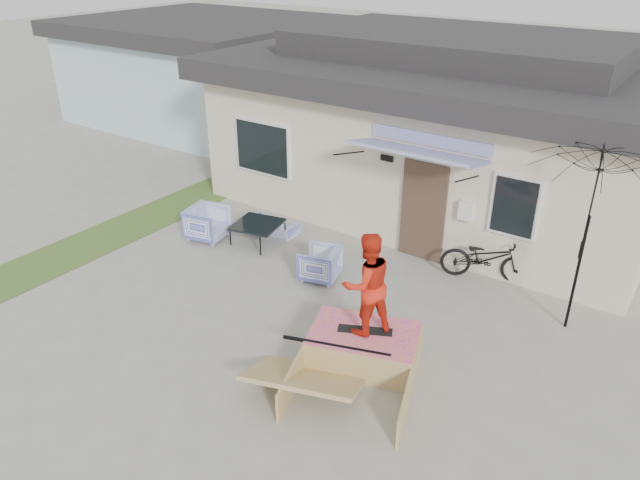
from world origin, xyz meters
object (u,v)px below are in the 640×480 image
Objects in this scene: armchair_right at (320,262)px; skateboard at (365,330)px; coffee_table at (258,233)px; loveseat at (271,220)px; armchair_left at (208,221)px; skate_ramp at (364,348)px; patio_umbrella at (585,236)px; skater at (367,282)px; bicycle at (487,253)px.

skateboard is (2.04, -1.70, 0.21)m from armchair_right.
coffee_table is at bearing 125.71° from skateboard.
loveseat is 1.43m from armchair_left.
skate_ramp is (2.06, -1.75, -0.09)m from armchair_right.
loveseat is 0.49× the size of patio_umbrella.
skate_ramp is 2.62× the size of skateboard.
loveseat is at bearing -50.92° from armchair_left.
skater is (2.04, -1.70, 1.07)m from armchair_right.
armchair_left is 5.47m from skater.
coffee_table is (1.05, 0.46, -0.17)m from armchair_left.
armchair_right is 2.67m from skateboard.
armchair_left reaches higher than armchair_right.
patio_umbrella is at bearing 172.11° from skater.
loveseat is 0.66m from coffee_table.
armchair_left is 5.41m from skate_ramp.
armchair_right is at bearing -102.40° from armchair_left.
coffee_table is 4.60m from skateboard.
coffee_table is (0.16, -0.65, -0.02)m from loveseat.
skate_ramp is (4.05, -2.24, 0.04)m from coffee_table.
skater is at bearing -130.62° from patio_umbrella.
skater is at bearing -28.48° from coffee_table.
patio_umbrella is at bearing 89.02° from armchair_right.
patio_umbrella is at bearing 31.80° from skate_ramp.
skateboard is (-2.39, -2.78, -1.17)m from patio_umbrella.
skate_ramp is at bearing 34.92° from armchair_right.
armchair_left reaches higher than skate_ramp.
skate_ramp is at bearing -97.50° from skateboard.
skateboard reaches higher than loveseat.
skater is at bearing -179.25° from skateboard.
bicycle is 2.26m from patio_umbrella.
loveseat is at bearing 103.66° from coffee_table.
patio_umbrella is 3.68m from skater.
skateboard is 0.51× the size of skater.
armchair_right is 2.05m from coffee_table.
skater is (5.09, -1.73, 1.03)m from armchair_left.
skateboard is (-0.02, 0.05, 0.30)m from skate_ramp.
armchair_right is 0.44× the size of skater.
skate_ramp is at bearing -121.11° from armchair_left.
skateboard is (5.09, -1.73, 0.17)m from armchair_left.
loveseat is 5.07m from skateboard.
armchair_left is 0.47× the size of bicycle.
skate_ramp is (4.21, -2.89, 0.02)m from loveseat.
armchair_left is at bearing -171.99° from patio_umbrella.
skater is (-0.62, -3.54, 0.88)m from bicycle.
armchair_right is 0.42× the size of bicycle.
skater reaches higher than skate_ramp.
skate_ramp is (5.10, -1.78, -0.13)m from armchair_left.
patio_umbrella reaches higher than armchair_left.
skateboard is at bearing 35.54° from armchair_right.
armchair_left is at bearing -156.51° from coffee_table.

